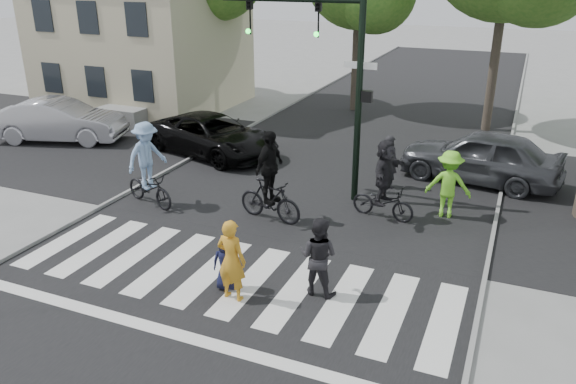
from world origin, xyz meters
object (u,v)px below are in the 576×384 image
at_px(car_silver, 59,121).
at_px(traffic_signal, 330,60).
at_px(pedestrian_child, 226,263).
at_px(cyclist_right, 384,184).
at_px(car_grey, 480,156).
at_px(pedestrian_adult, 318,256).
at_px(car_suv, 213,135).
at_px(cyclist_left, 148,170).
at_px(cyclist_mid, 270,185).
at_px(pedestrian_woman, 231,260).

bearing_deg(car_silver, traffic_signal, -114.53).
bearing_deg(pedestrian_child, cyclist_right, -130.92).
xyz_separation_m(cyclist_right, car_grey, (2.05, 3.84, -0.14)).
bearing_deg(cyclist_right, pedestrian_child, -113.75).
relative_size(pedestrian_child, car_silver, 0.25).
height_order(pedestrian_adult, car_suv, pedestrian_adult).
height_order(cyclist_left, car_silver, cyclist_left).
bearing_deg(cyclist_right, traffic_signal, 154.26).
xyz_separation_m(car_suv, car_silver, (-6.18, -0.82, 0.10)).
xyz_separation_m(cyclist_mid, car_silver, (-10.38, 3.49, -0.19)).
height_order(pedestrian_adult, cyclist_mid, cyclist_mid).
relative_size(traffic_signal, pedestrian_adult, 3.60).
height_order(pedestrian_child, car_silver, car_silver).
bearing_deg(cyclist_left, cyclist_right, 14.83).
bearing_deg(cyclist_right, car_suv, 156.24).
bearing_deg(car_grey, car_silver, -75.42).
xyz_separation_m(pedestrian_child, car_suv, (-4.81, 7.75, 0.11)).
xyz_separation_m(pedestrian_woman, car_silver, (-11.27, 7.21, -0.06)).
bearing_deg(cyclist_left, car_suv, 98.40).
bearing_deg(pedestrian_adult, cyclist_left, -20.40).
relative_size(cyclist_right, car_grey, 0.45).
bearing_deg(pedestrian_adult, pedestrian_child, 20.63).
relative_size(pedestrian_child, cyclist_right, 0.55).
relative_size(cyclist_left, cyclist_right, 1.10).
height_order(traffic_signal, pedestrian_woman, traffic_signal).
xyz_separation_m(pedestrian_woman, cyclist_right, (1.79, 5.01, 0.10)).
xyz_separation_m(pedestrian_adult, cyclist_mid, (-2.38, 2.86, 0.16)).
relative_size(cyclist_right, car_suv, 0.43).
distance_m(cyclist_mid, cyclist_right, 2.98).
distance_m(cyclist_mid, car_grey, 6.98).
height_order(cyclist_left, cyclist_mid, cyclist_mid).
distance_m(pedestrian_adult, cyclist_left, 6.40).
distance_m(pedestrian_adult, car_grey, 8.32).
bearing_deg(car_suv, car_silver, 114.67).
distance_m(pedestrian_child, car_grey, 9.51).
relative_size(pedestrian_child, pedestrian_adult, 0.71).
relative_size(cyclist_mid, car_suv, 0.48).
bearing_deg(cyclist_right, pedestrian_woman, -109.73).
bearing_deg(car_suv, pedestrian_child, -131.13).
bearing_deg(pedestrian_adult, traffic_signal, -69.91).
distance_m(pedestrian_woman, pedestrian_child, 0.48).
bearing_deg(pedestrian_child, pedestrian_adult, -179.20).
bearing_deg(car_grey, pedestrian_adult, -8.03).
distance_m(traffic_signal, cyclist_left, 5.77).
distance_m(cyclist_left, car_grey, 9.90).
bearing_deg(cyclist_mid, car_grey, 47.24).
distance_m(pedestrian_adult, car_silver, 14.25).
relative_size(pedestrian_adult, cyclist_right, 0.77).
relative_size(cyclist_mid, car_grey, 0.50).
height_order(car_silver, car_grey, car_grey).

